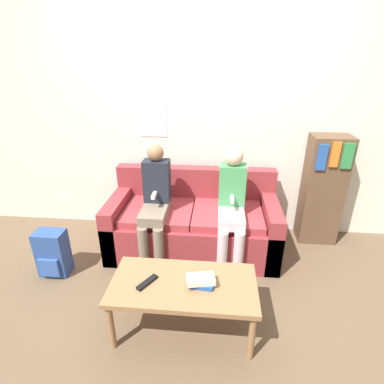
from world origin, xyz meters
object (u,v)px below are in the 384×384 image
object	(u,v)px
coffee_table	(183,288)
tv_remote	(147,282)
couch	(193,224)
backpack	(53,253)
bookshelf	(322,190)
person_right	(232,203)
person_left	(155,201)

from	to	relation	value
coffee_table	tv_remote	distance (m)	0.25
coffee_table	couch	bearing A→B (deg)	91.27
couch	coffee_table	distance (m)	1.02
coffee_table	tv_remote	world-z (taller)	tv_remote
backpack	bookshelf	bearing A→B (deg)	18.02
coffee_table	backpack	distance (m)	1.34
coffee_table	person_right	distance (m)	0.94
person_left	person_right	distance (m)	0.70
couch	tv_remote	xyz separation A→B (m)	(-0.22, -1.05, 0.14)
couch	person_left	bearing A→B (deg)	-151.93
backpack	person_left	bearing A→B (deg)	21.37
person_left	bookshelf	world-z (taller)	bookshelf
person_right	bookshelf	xyz separation A→B (m)	(0.94, 0.47, -0.05)
coffee_table	bookshelf	bearing A→B (deg)	45.72
backpack	coffee_table	bearing A→B (deg)	-21.70
couch	backpack	size ratio (longest dim) A/B	3.80
bookshelf	backpack	xyz separation A→B (m)	(-2.52, -0.82, -0.36)
bookshelf	person_left	bearing A→B (deg)	-163.83
couch	person_right	distance (m)	0.53
couch	person_right	xyz separation A→B (m)	(0.36, -0.18, 0.35)
person_right	backpack	xyz separation A→B (m)	(-1.58, -0.35, -0.41)
couch	backpack	distance (m)	1.32
coffee_table	bookshelf	distance (m)	1.84
person_left	backpack	distance (m)	1.02
person_left	bookshelf	distance (m)	1.70
coffee_table	tv_remote	xyz separation A→B (m)	(-0.24, -0.03, 0.06)
tv_remote	backpack	xyz separation A→B (m)	(-0.99, 0.52, -0.21)
coffee_table	person_right	size ratio (longest dim) A/B	0.90
couch	coffee_table	size ratio (longest dim) A/B	1.64
couch	bookshelf	distance (m)	1.37
person_right	tv_remote	xyz separation A→B (m)	(-0.58, -0.87, -0.20)
coffee_table	tv_remote	bearing A→B (deg)	-172.93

